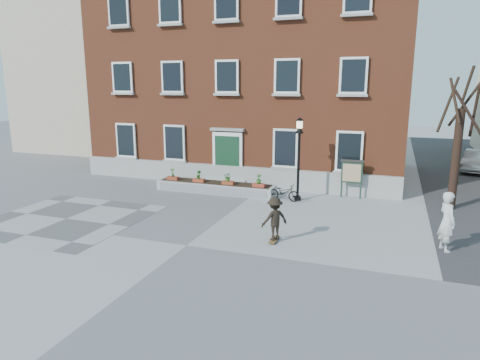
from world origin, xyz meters
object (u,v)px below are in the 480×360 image
at_px(bystander, 447,222).
at_px(skateboarder, 275,219).
at_px(notice_board, 352,172).
at_px(bicycle, 284,192).
at_px(lamp_post, 299,147).
at_px(parked_car, 477,161).

bearing_deg(bystander, skateboarder, 76.55).
bearing_deg(notice_board, bystander, -58.52).
xyz_separation_m(bicycle, lamp_post, (0.61, 0.31, 2.13)).
xyz_separation_m(parked_car, lamp_post, (-9.16, -10.75, 1.88)).
bearing_deg(bicycle, skateboarder, -163.29).
xyz_separation_m(bystander, skateboarder, (-5.53, -1.11, -0.17)).
bearing_deg(bicycle, lamp_post, -57.43).
bearing_deg(skateboarder, parked_car, 62.04).
xyz_separation_m(lamp_post, skateboarder, (0.43, -5.70, -1.71)).
height_order(bicycle, notice_board, notice_board).
bearing_deg(parked_car, skateboarder, -102.49).
height_order(bicycle, parked_car, parked_car).
height_order(parked_car, notice_board, notice_board).
bearing_deg(bicycle, notice_board, -55.33).
xyz_separation_m(bystander, notice_board, (-3.62, 5.91, 0.26)).
bearing_deg(lamp_post, notice_board, 29.33).
distance_m(lamp_post, notice_board, 2.97).
xyz_separation_m(parked_car, skateboarder, (-8.73, -16.45, 0.17)).
bearing_deg(skateboarder, notice_board, 74.75).
xyz_separation_m(bicycle, parked_car, (9.76, 11.05, 0.25)).
bearing_deg(skateboarder, lamp_post, 94.27).
bearing_deg(notice_board, parked_car, 54.13).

